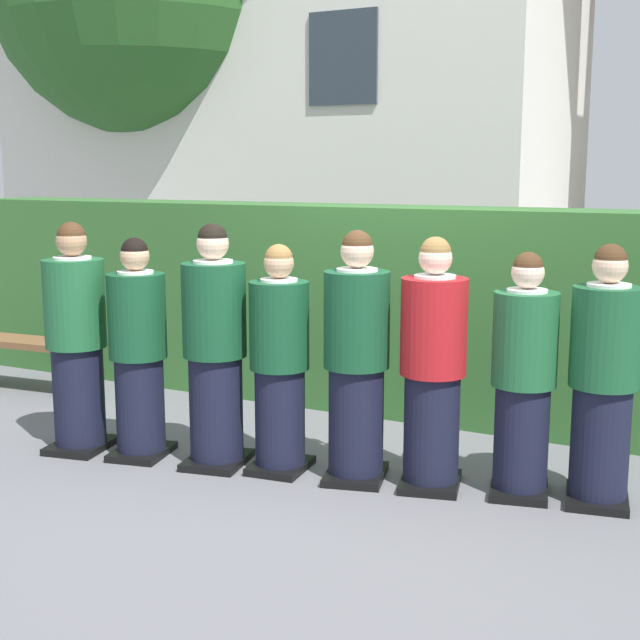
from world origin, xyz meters
The scene contains 12 objects.
ground_plane centered at (0.00, 0.00, 0.00)m, with size 60.00×60.00×0.00m, color slate.
student_front_row_0 centered at (-1.80, -0.33, 0.79)m, with size 0.47×0.56×1.66m.
student_front_row_1 centered at (-1.31, -0.25, 0.74)m, with size 0.45×0.51×1.56m.
student_front_row_2 centered at (-0.73, -0.15, 0.79)m, with size 0.47×0.54×1.67m.
student_front_row_3 centered at (-0.28, -0.05, 0.73)m, with size 0.40×0.48×1.54m.
student_front_row_4 centered at (0.25, 0.03, 0.78)m, with size 0.49×0.56×1.64m.
student_in_red_blazer centered at (0.74, 0.12, 0.77)m, with size 0.47×0.54×1.61m.
student_front_row_6 centered at (1.28, 0.25, 0.73)m, with size 0.44×0.51×1.53m.
student_front_row_7 centered at (1.75, 0.33, 0.76)m, with size 0.44×0.51×1.59m.
hedge centered at (0.00, 1.71, 0.86)m, with size 9.11×0.70×1.72m.
school_building_main centered at (-3.93, 6.77, 3.98)m, with size 8.44×4.19×7.76m.
wooden_bench centered at (-3.43, 0.75, 0.35)m, with size 1.43×0.48×0.48m.
Camera 1 is at (2.54, -4.96, 2.03)m, focal length 48.77 mm.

